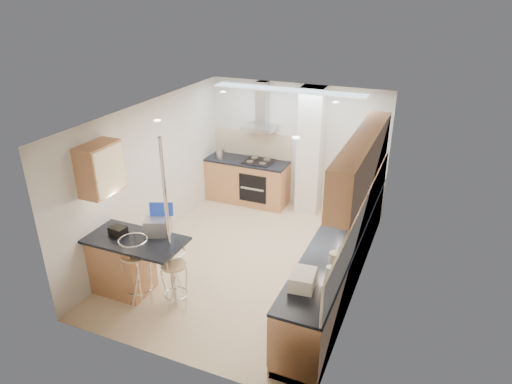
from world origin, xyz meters
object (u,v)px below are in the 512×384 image
at_px(laptop, 158,227).
at_px(bar_stool_end, 175,279).
at_px(bar_stool_near, 137,271).
at_px(microwave, 354,207).
at_px(bread_bin, 303,280).

relative_size(laptop, bar_stool_end, 0.39).
bearing_deg(bar_stool_near, microwave, 60.49).
distance_m(bar_stool_near, bread_bin, 2.45).
distance_m(bar_stool_near, bar_stool_end, 0.56).
relative_size(bar_stool_end, bread_bin, 2.51).
bearing_deg(bread_bin, bar_stool_end, 170.95).
relative_size(laptop, bar_stool_near, 0.34).
relative_size(microwave, laptop, 1.47).
xyz_separation_m(microwave, bar_stool_near, (-2.58, -2.08, -0.54)).
relative_size(microwave, bar_stool_near, 0.50).
bearing_deg(bar_stool_near, laptop, 91.60).
distance_m(laptop, bar_stool_near, 0.68).
distance_m(microwave, bread_bin, 2.05).
xyz_separation_m(microwave, bread_bin, (-0.17, -2.05, -0.05)).
xyz_separation_m(laptop, bar_stool_near, (-0.14, -0.39, -0.54)).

